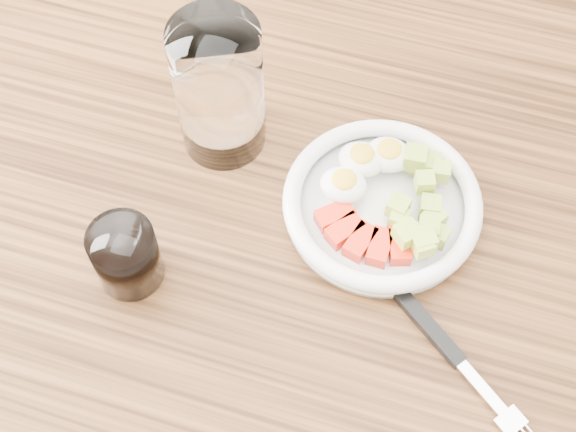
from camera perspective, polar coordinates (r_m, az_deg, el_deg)
The scene contains 5 objects.
dining_table at distance 0.88m, azimuth 0.43°, elevation -4.92°, with size 1.50×0.90×0.77m.
bowl at distance 0.80m, azimuth 6.73°, elevation 1.00°, with size 0.20×0.20×0.05m.
fork at distance 0.76m, azimuth 11.05°, elevation -8.98°, with size 0.18×0.14×0.01m.
water_glass at distance 0.80m, azimuth -4.92°, elevation 8.95°, with size 0.09×0.09×0.16m, color white.
coffee_glass at distance 0.76m, azimuth -11.44°, elevation -2.81°, with size 0.06×0.06×0.07m.
Camera 1 is at (0.11, -0.36, 1.47)m, focal length 50.00 mm.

